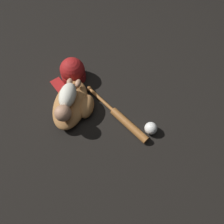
{
  "coord_description": "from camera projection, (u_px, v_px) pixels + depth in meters",
  "views": [
    {
      "loc": [
        0.53,
        0.5,
        1.24
      ],
      "look_at": [
        -0.08,
        0.27,
        0.08
      ],
      "focal_mm": 35.0,
      "sensor_mm": 36.0,
      "label": 1
    }
  ],
  "objects": [
    {
      "name": "baseball_cap",
      "position": [
        73.0,
        71.0,
        1.5
      ],
      "size": [
        0.26,
        0.23,
        0.17
      ],
      "color": "maroon",
      "rests_on": "ground"
    },
    {
      "name": "baby_figure",
      "position": [
        67.0,
        101.0,
        1.29
      ],
      "size": [
        0.32,
        0.15,
        0.1
      ],
      "color": "silver",
      "rests_on": "baseball_glove"
    },
    {
      "name": "baseball_bat",
      "position": [
        123.0,
        119.0,
        1.37
      ],
      "size": [
        0.27,
        0.5,
        0.05
      ],
      "color": "#9E602D",
      "rests_on": "ground"
    },
    {
      "name": "ground_plane",
      "position": [
        68.0,
        115.0,
        1.41
      ],
      "size": [
        6.0,
        6.0,
        0.0
      ],
      "primitive_type": "plane",
      "color": "black"
    },
    {
      "name": "baseball",
      "position": [
        151.0,
        128.0,
        1.32
      ],
      "size": [
        0.08,
        0.08,
        0.08
      ],
      "color": "white",
      "rests_on": "ground"
    },
    {
      "name": "baseball_glove",
      "position": [
        74.0,
        105.0,
        1.39
      ],
      "size": [
        0.4,
        0.3,
        0.11
      ],
      "color": "#A8703D",
      "rests_on": "ground"
    }
  ]
}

